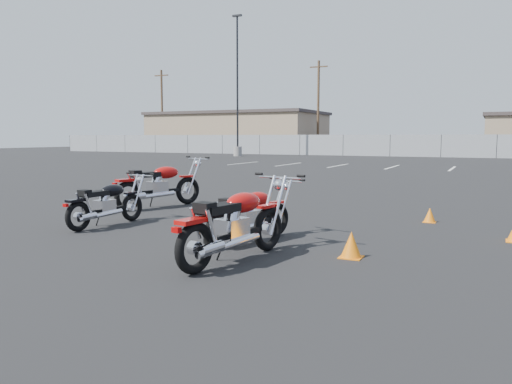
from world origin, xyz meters
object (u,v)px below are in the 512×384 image
at_px(motorcycle_front_red, 159,185).
at_px(motorcycle_second_black, 106,203).
at_px(motorcycle_third_red, 235,224).
at_px(motorcycle_rear_red, 250,215).

distance_m(motorcycle_front_red, motorcycle_second_black, 2.46).
height_order(motorcycle_front_red, motorcycle_second_black, motorcycle_front_red).
bearing_deg(motorcycle_second_black, motorcycle_third_red, -21.06).
distance_m(motorcycle_front_red, motorcycle_rear_red, 4.36).
bearing_deg(motorcycle_third_red, motorcycle_rear_red, 107.18).
bearing_deg(motorcycle_front_red, motorcycle_third_red, -42.98).
bearing_deg(motorcycle_third_red, motorcycle_second_black, 158.94).
distance_m(motorcycle_third_red, motorcycle_rear_red, 1.23).
distance_m(motorcycle_front_red, motorcycle_third_red, 5.39).
height_order(motorcycle_second_black, motorcycle_rear_red, motorcycle_rear_red).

